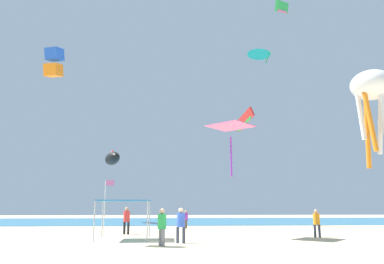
{
  "coord_description": "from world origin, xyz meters",
  "views": [
    {
      "loc": [
        -0.27,
        -20.56,
        2.09
      ],
      "look_at": [
        1.89,
        13.15,
        8.66
      ],
      "focal_mm": 34.87,
      "sensor_mm": 36.0,
      "label": 1
    }
  ],
  "objects_px": {
    "person_near_tent": "(162,224)",
    "banner_flag": "(106,202)",
    "kite_diamond_pink": "(231,129)",
    "kite_parafoil_green": "(282,7)",
    "kite_delta_teal": "(259,53)",
    "person_central": "(186,218)",
    "canopy_tent": "(124,202)",
    "kite_parafoil_red": "(244,120)",
    "person_rightmost": "(317,221)",
    "person_far_shore": "(127,218)",
    "person_leftmost": "(181,222)",
    "kite_box_blue": "(54,62)",
    "kite_inflatable_black": "(112,158)",
    "kite_octopus_white": "(372,90)"
  },
  "relations": [
    {
      "from": "canopy_tent",
      "to": "kite_box_blue",
      "type": "bearing_deg",
      "value": -168.89
    },
    {
      "from": "kite_octopus_white",
      "to": "kite_delta_teal",
      "type": "bearing_deg",
      "value": -65.01
    },
    {
      "from": "person_leftmost",
      "to": "kite_parafoil_green",
      "type": "relative_size",
      "value": 0.63
    },
    {
      "from": "person_far_shore",
      "to": "banner_flag",
      "type": "bearing_deg",
      "value": 86.31
    },
    {
      "from": "canopy_tent",
      "to": "kite_box_blue",
      "type": "distance_m",
      "value": 9.82
    },
    {
      "from": "canopy_tent",
      "to": "banner_flag",
      "type": "distance_m",
      "value": 2.61
    },
    {
      "from": "kite_delta_teal",
      "to": "kite_diamond_pink",
      "type": "distance_m",
      "value": 27.25
    },
    {
      "from": "kite_box_blue",
      "to": "person_central",
      "type": "bearing_deg",
      "value": -112.26
    },
    {
      "from": "kite_diamond_pink",
      "to": "kite_parafoil_red",
      "type": "relative_size",
      "value": 1.07
    },
    {
      "from": "banner_flag",
      "to": "kite_delta_teal",
      "type": "xyz_separation_m",
      "value": [
        16.15,
        20.68,
        19.9
      ]
    },
    {
      "from": "kite_parafoil_green",
      "to": "kite_parafoil_red",
      "type": "bearing_deg",
      "value": -122.65
    },
    {
      "from": "canopy_tent",
      "to": "kite_parafoil_red",
      "type": "xyz_separation_m",
      "value": [
        10.85,
        15.31,
        8.85
      ]
    },
    {
      "from": "person_leftmost",
      "to": "person_far_shore",
      "type": "height_order",
      "value": "person_far_shore"
    },
    {
      "from": "kite_inflatable_black",
      "to": "kite_box_blue",
      "type": "relative_size",
      "value": 2.73
    },
    {
      "from": "canopy_tent",
      "to": "kite_inflatable_black",
      "type": "height_order",
      "value": "kite_inflatable_black"
    },
    {
      "from": "person_rightmost",
      "to": "person_far_shore",
      "type": "distance_m",
      "value": 13.03
    },
    {
      "from": "kite_parafoil_green",
      "to": "person_far_shore",
      "type": "bearing_deg",
      "value": -34.91
    },
    {
      "from": "kite_delta_teal",
      "to": "kite_diamond_pink",
      "type": "xyz_separation_m",
      "value": [
        -7.74,
        -21.46,
        -14.91
      ]
    },
    {
      "from": "kite_octopus_white",
      "to": "kite_inflatable_black",
      "type": "relative_size",
      "value": 1.22
    },
    {
      "from": "canopy_tent",
      "to": "kite_parafoil_red",
      "type": "bearing_deg",
      "value": 54.67
    },
    {
      "from": "person_near_tent",
      "to": "kite_box_blue",
      "type": "distance_m",
      "value": 12.35
    },
    {
      "from": "kite_inflatable_black",
      "to": "banner_flag",
      "type": "bearing_deg",
      "value": 169.25
    },
    {
      "from": "person_rightmost",
      "to": "person_central",
      "type": "bearing_deg",
      "value": 121.77
    },
    {
      "from": "person_rightmost",
      "to": "kite_diamond_pink",
      "type": "xyz_separation_m",
      "value": [
        -5.41,
        0.66,
        6.17
      ]
    },
    {
      "from": "kite_inflatable_black",
      "to": "person_near_tent",
      "type": "bearing_deg",
      "value": 175.78
    },
    {
      "from": "person_central",
      "to": "kite_inflatable_black",
      "type": "height_order",
      "value": "kite_inflatable_black"
    },
    {
      "from": "person_near_tent",
      "to": "banner_flag",
      "type": "relative_size",
      "value": 0.51
    },
    {
      "from": "person_leftmost",
      "to": "person_central",
      "type": "relative_size",
      "value": 1.21
    },
    {
      "from": "person_leftmost",
      "to": "banner_flag",
      "type": "bearing_deg",
      "value": -40.82
    },
    {
      "from": "person_central",
      "to": "kite_parafoil_green",
      "type": "relative_size",
      "value": 0.52
    },
    {
      "from": "kite_parafoil_green",
      "to": "banner_flag",
      "type": "bearing_deg",
      "value": -29.92
    },
    {
      "from": "banner_flag",
      "to": "kite_diamond_pink",
      "type": "distance_m",
      "value": 9.81
    },
    {
      "from": "kite_diamond_pink",
      "to": "kite_parafoil_red",
      "type": "bearing_deg",
      "value": -153.03
    },
    {
      "from": "person_near_tent",
      "to": "banner_flag",
      "type": "xyz_separation_m",
      "value": [
        -3.86,
        5.98,
        1.12
      ]
    },
    {
      "from": "canopy_tent",
      "to": "kite_parafoil_green",
      "type": "xyz_separation_m",
      "value": [
        13.39,
        8.6,
        18.42
      ]
    },
    {
      "from": "canopy_tent",
      "to": "person_rightmost",
      "type": "bearing_deg",
      "value": 3.31
    },
    {
      "from": "person_central",
      "to": "kite_box_blue",
      "type": "distance_m",
      "value": 17.52
    },
    {
      "from": "kite_parafoil_red",
      "to": "kite_delta_teal",
      "type": "bearing_deg",
      "value": -46.18
    },
    {
      "from": "kite_octopus_white",
      "to": "kite_diamond_pink",
      "type": "xyz_separation_m",
      "value": [
        -9.58,
        1.39,
        -2.55
      ]
    },
    {
      "from": "kite_delta_teal",
      "to": "kite_diamond_pink",
      "type": "relative_size",
      "value": 1.22
    },
    {
      "from": "banner_flag",
      "to": "kite_delta_teal",
      "type": "bearing_deg",
      "value": 52.02
    },
    {
      "from": "person_rightmost",
      "to": "person_far_shore",
      "type": "height_order",
      "value": "person_far_shore"
    },
    {
      "from": "banner_flag",
      "to": "kite_box_blue",
      "type": "bearing_deg",
      "value": -135.53
    },
    {
      "from": "person_far_shore",
      "to": "kite_box_blue",
      "type": "xyz_separation_m",
      "value": [
        -4.33,
        -4.94,
        9.75
      ]
    },
    {
      "from": "person_near_tent",
      "to": "kite_diamond_pink",
      "type": "bearing_deg",
      "value": 110.68
    },
    {
      "from": "banner_flag",
      "to": "kite_diamond_pink",
      "type": "height_order",
      "value": "kite_diamond_pink"
    },
    {
      "from": "person_central",
      "to": "kite_diamond_pink",
      "type": "height_order",
      "value": "kite_diamond_pink"
    },
    {
      "from": "person_far_shore",
      "to": "kite_parafoil_red",
      "type": "bearing_deg",
      "value": -105.43
    },
    {
      "from": "kite_diamond_pink",
      "to": "kite_parafoil_green",
      "type": "bearing_deg",
      "value": -179.12
    },
    {
      "from": "kite_delta_teal",
      "to": "person_leftmost",
      "type": "bearing_deg",
      "value": 112.39
    }
  ]
}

